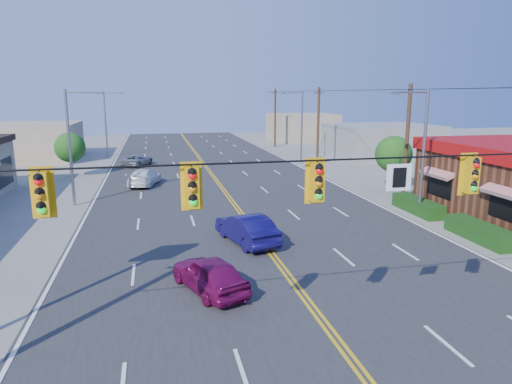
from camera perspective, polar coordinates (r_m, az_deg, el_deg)
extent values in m
plane|color=gray|center=(14.66, 11.67, -19.85)|extent=(160.00, 160.00, 0.00)
cube|color=#2D2D30|center=(32.61, -2.84, -1.44)|extent=(20.00, 120.00, 0.06)
cylinder|color=black|center=(12.58, 12.85, 4.05)|extent=(24.00, 0.05, 0.05)
cube|color=white|center=(13.22, 17.44, 1.76)|extent=(0.75, 0.04, 0.75)
cube|color=#D89E0C|center=(11.76, -25.24, -0.23)|extent=(0.55, 0.34, 1.25)
cube|color=#D89E0C|center=(11.50, -8.00, 0.58)|extent=(0.55, 0.34, 1.25)
cube|color=#D89E0C|center=(12.21, 7.62, 1.27)|extent=(0.55, 0.34, 1.25)
cube|color=#D89E0C|center=(14.51, 25.33, 1.93)|extent=(0.55, 0.34, 1.25)
cube|color=#194214|center=(29.63, 22.58, -2.95)|extent=(1.20, 9.00, 0.90)
cylinder|color=gray|center=(30.32, 20.20, 4.41)|extent=(0.20, 0.20, 8.00)
cylinder|color=gray|center=(29.51, 18.91, 11.72)|extent=(2.20, 0.12, 0.12)
cube|color=gray|center=(28.95, 17.01, 11.75)|extent=(0.50, 0.25, 0.15)
cylinder|color=gray|center=(52.02, 5.74, 8.05)|extent=(0.20, 0.20, 8.00)
cylinder|color=gray|center=(51.55, 4.64, 12.26)|extent=(2.20, 0.12, 0.12)
cube|color=gray|center=(51.24, 3.44, 12.22)|extent=(0.50, 0.25, 0.15)
cylinder|color=gray|center=(33.91, -22.24, 5.01)|extent=(0.20, 0.20, 8.00)
cylinder|color=gray|center=(33.54, -20.88, 11.57)|extent=(2.20, 0.12, 0.12)
cube|color=gray|center=(33.41, -18.97, 11.62)|extent=(0.50, 0.25, 0.15)
cylinder|color=gray|center=(59.61, -18.28, 8.02)|extent=(0.20, 0.20, 8.00)
cylinder|color=gray|center=(59.40, -17.45, 11.74)|extent=(2.20, 0.12, 0.12)
cube|color=gray|center=(59.33, -16.36, 11.76)|extent=(0.50, 0.25, 0.15)
cylinder|color=#47301E|center=(34.30, 18.32, 5.70)|extent=(0.28, 0.28, 8.40)
cylinder|color=#47301E|center=(50.53, 7.77, 8.10)|extent=(0.28, 0.28, 8.40)
cylinder|color=#47301E|center=(67.66, 2.40, 9.22)|extent=(0.28, 0.28, 8.40)
cylinder|color=#47301E|center=(38.81, 16.65, 1.80)|extent=(0.20, 0.20, 2.10)
sphere|color=#235B19|center=(38.53, 16.82, 4.56)|extent=(2.94, 2.94, 2.94)
cylinder|color=#47301E|center=(46.36, -22.05, 2.98)|extent=(0.20, 0.20, 2.00)
sphere|color=#235B19|center=(46.13, -22.23, 5.18)|extent=(2.80, 2.80, 2.80)
cube|color=gray|center=(58.38, 15.43, 6.15)|extent=(12.00, 10.00, 4.00)
cube|color=tan|center=(61.26, -26.59, 5.66)|extent=(11.00, 12.00, 4.20)
cube|color=tan|center=(77.39, 5.75, 8.06)|extent=(10.00, 10.00, 4.40)
imported|color=#780D49|center=(18.36, -5.83, -10.32)|extent=(3.04, 4.46, 1.41)
imported|color=#120D50|center=(23.88, -1.22, -4.71)|extent=(2.79, 4.95, 1.54)
imported|color=white|center=(39.95, -13.78, 1.73)|extent=(3.13, 5.15, 1.39)
imported|color=#949498|center=(51.07, -14.60, 3.81)|extent=(3.66, 4.84, 1.22)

